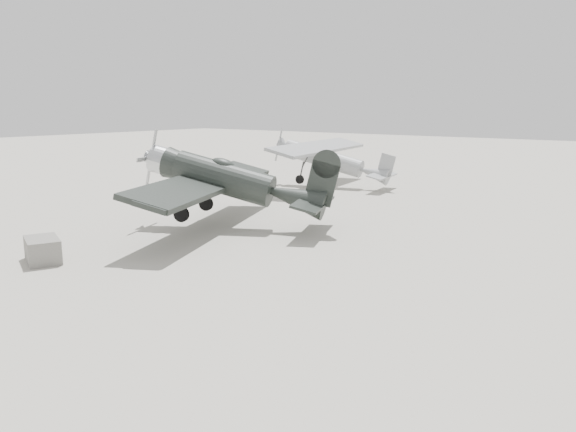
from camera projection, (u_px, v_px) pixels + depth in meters
name	position (u px, v px, depth m)	size (l,w,h in m)	color
ground	(188.00, 273.00, 17.78)	(160.00, 160.00, 0.00)	#ACA598
lowwing_monoplane	(233.00, 182.00, 24.02)	(8.81, 11.65, 3.83)	black
highwing_monoplane	(328.00, 156.00, 36.31)	(8.16, 11.45, 3.23)	#929496
equipment_block	(43.00, 250.00, 19.05)	(1.64, 1.02, 0.82)	slate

